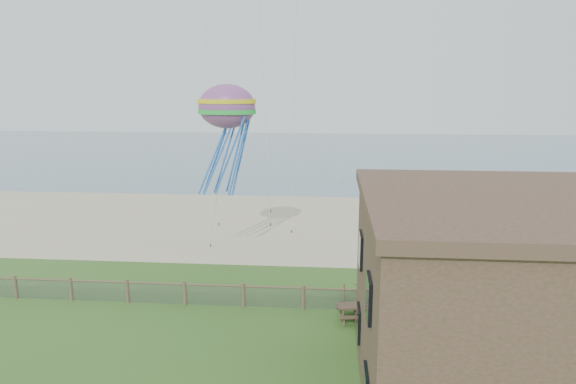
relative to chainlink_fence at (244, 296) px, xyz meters
name	(u,v)px	position (x,y,z in m)	size (l,w,h in m)	color
ground	(218,372)	(0.00, -6.00, -0.55)	(160.00, 160.00, 0.00)	#30591E
sand_beach	(277,223)	(0.00, 16.00, -0.55)	(72.00, 20.00, 0.02)	#C4B28E
ocean	(305,152)	(0.00, 60.00, -0.55)	(160.00, 68.00, 0.02)	slate
chainlink_fence	(244,296)	(0.00, 0.00, 0.00)	(36.20, 0.20, 1.25)	brown
motel_deck	(518,321)	(13.00, -1.00, -0.30)	(15.00, 2.00, 0.50)	brown
picnic_table	(357,312)	(5.63, -1.00, -0.15)	(1.91, 1.44, 0.80)	brown
octopus_kite	(228,138)	(-1.93, 6.39, 7.31)	(3.47, 2.45, 7.14)	#F83527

